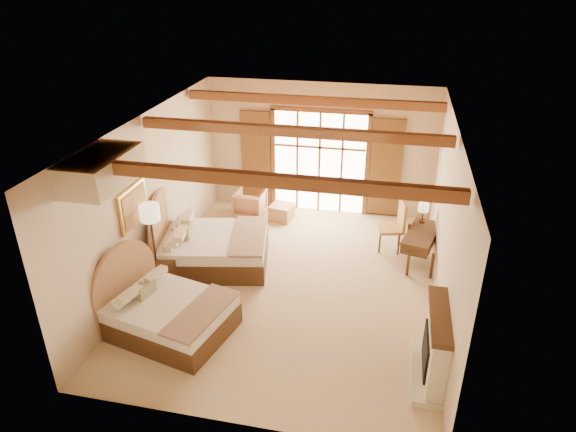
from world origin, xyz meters
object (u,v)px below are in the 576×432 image
(bed_near, at_px, (162,311))
(bed_far, at_px, (206,245))
(armchair, at_px, (250,204))
(nightstand, at_px, (159,275))
(desk, at_px, (420,246))

(bed_near, xyz_separation_m, bed_far, (-0.03, 2.22, 0.05))
(bed_near, bearing_deg, armchair, 100.44)
(armchair, bearing_deg, nightstand, 78.49)
(bed_near, relative_size, nightstand, 3.96)
(bed_far, relative_size, nightstand, 4.33)
(bed_near, relative_size, bed_far, 0.91)
(bed_far, bearing_deg, bed_near, -100.37)
(bed_near, height_order, bed_far, bed_far)
(armchair, xyz_separation_m, desk, (4.05, -1.35, 0.05))
(nightstand, height_order, armchair, armchair)
(bed_far, bearing_deg, nightstand, -129.50)
(bed_near, relative_size, desk, 1.63)
(bed_near, xyz_separation_m, armchair, (0.25, 4.56, -0.06))
(bed_near, bearing_deg, desk, 50.30)
(desk, bearing_deg, bed_near, -128.73)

